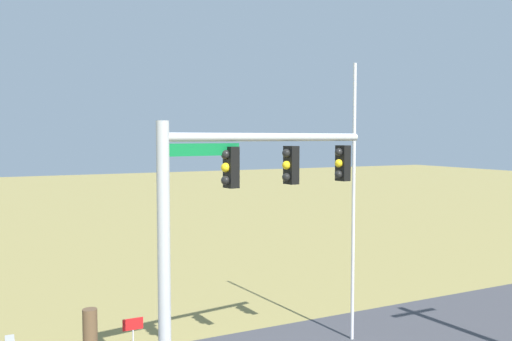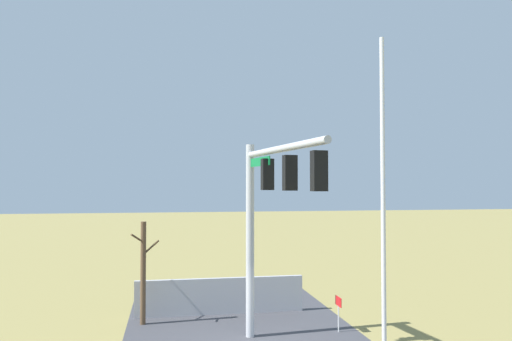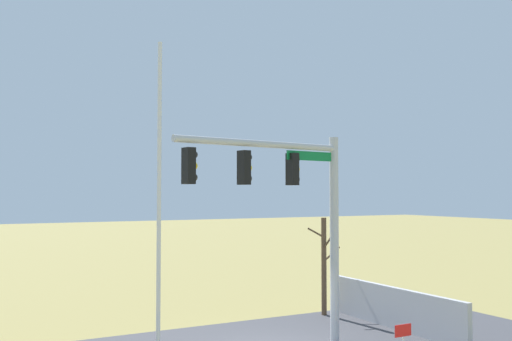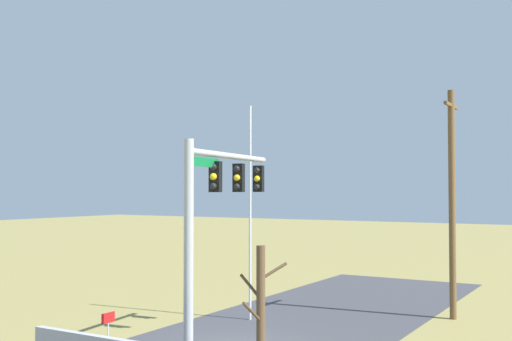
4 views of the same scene
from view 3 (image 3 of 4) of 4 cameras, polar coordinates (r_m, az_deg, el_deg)
The scene contains 6 objects.
sidewalk_corner at distance 19.49m, azimuth 10.30°, elevation -16.18°, with size 6.00×6.00×0.01m, color #B7B5AD.
retaining_fence at distance 21.11m, azimuth 13.50°, elevation -13.10°, with size 0.20×6.64×1.43m, color #A8A8AD.
signal_mast at distance 17.17m, azimuth 3.69°, elevation -2.74°, with size 5.82×1.08×6.47m.
flagpole at distance 13.73m, azimuth -9.61°, elevation -4.55°, with size 0.10×0.10×8.30m, color silver.
bare_tree at distance 22.67m, azimuth 6.77°, elevation -9.26°, with size 1.27×1.02×3.75m.
open_sign at distance 16.33m, azimuth 14.39°, elevation -15.64°, with size 0.56×0.04×1.22m.
Camera 3 is at (-8.54, -14.97, 4.71)m, focal length 40.31 mm.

